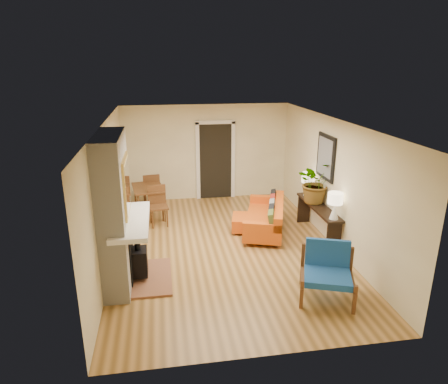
{
  "coord_description": "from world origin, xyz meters",
  "views": [
    {
      "loc": [
        -1.23,
        -7.4,
        3.69
      ],
      "look_at": [
        0.0,
        0.2,
        1.15
      ],
      "focal_mm": 32.0,
      "sensor_mm": 36.0,
      "label": 1
    }
  ],
  "objects": [
    {
      "name": "console_table",
      "position": [
        2.07,
        0.22,
        0.58
      ],
      "size": [
        0.34,
        1.85,
        0.72
      ],
      "color": "black",
      "rests_on": "ground"
    },
    {
      "name": "blue_chair",
      "position": [
        1.35,
        -1.97,
        0.48
      ],
      "size": [
        1.08,
        1.06,
        0.89
      ],
      "color": "brown",
      "rests_on": "ground"
    },
    {
      "name": "room_shell",
      "position": [
        0.6,
        2.63,
        1.24
      ],
      "size": [
        6.5,
        6.5,
        6.5
      ],
      "color": "#B88646",
      "rests_on": "ground"
    },
    {
      "name": "ottoman",
      "position": [
        0.63,
        0.79,
        0.2
      ],
      "size": [
        0.81,
        0.81,
        0.34
      ],
      "color": "silver",
      "rests_on": "ground"
    },
    {
      "name": "houseplant",
      "position": [
        2.06,
        0.45,
        1.19
      ],
      "size": [
        1.03,
        0.96,
        0.94
      ],
      "primitive_type": "imported",
      "rotation": [
        0.0,
        0.0,
        0.32
      ],
      "color": "#1E5919",
      "rests_on": "console_table"
    },
    {
      "name": "lamp_far",
      "position": [
        2.07,
        0.93,
        1.06
      ],
      "size": [
        0.3,
        0.3,
        0.54
      ],
      "color": "white",
      "rests_on": "console_table"
    },
    {
      "name": "sofa",
      "position": [
        1.08,
        0.7,
        0.33
      ],
      "size": [
        1.35,
        2.05,
        0.74
      ],
      "color": "silver",
      "rests_on": "ground"
    },
    {
      "name": "fireplace",
      "position": [
        -2.0,
        -1.0,
        1.24
      ],
      "size": [
        1.09,
        1.68,
        2.6
      ],
      "color": "white",
      "rests_on": "ground"
    },
    {
      "name": "lamp_near",
      "position": [
        2.07,
        -0.54,
        1.06
      ],
      "size": [
        0.3,
        0.3,
        0.54
      ],
      "color": "white",
      "rests_on": "console_table"
    },
    {
      "name": "dining_table",
      "position": [
        -1.51,
        2.06,
        0.61
      ],
      "size": [
        0.9,
        1.77,
        0.93
      ],
      "color": "brown",
      "rests_on": "ground"
    }
  ]
}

